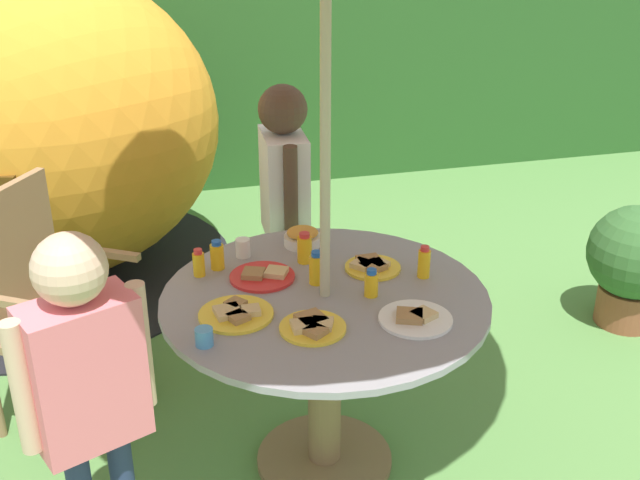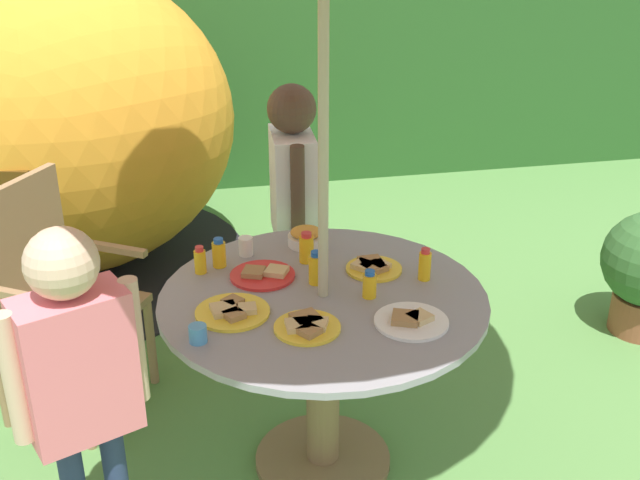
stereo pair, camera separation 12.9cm
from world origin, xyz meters
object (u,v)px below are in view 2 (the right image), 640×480
Objects in this scene: dome_tent at (38,120)px; juice_bottle_back_edge at (219,253)px; snack_bowl at (306,237)px; plate_center_front at (263,274)px; plate_mid_right at (307,326)px; juice_bottle_front_edge at (306,248)px; garden_table at (323,344)px; cup_far at (198,334)px; plate_mid_left at (233,311)px; juice_bottle_near_right at (200,261)px; wooden_chair at (49,288)px; juice_bottle_center_back at (316,268)px; cup_near at (246,246)px; juice_bottle_far_left at (370,285)px; juice_bottle_spot_a at (425,265)px; child_in_white_shirt at (293,185)px; child_in_pink_shirt at (77,366)px; plate_far_right at (373,267)px; plate_near_left at (411,320)px.

dome_tent reaches higher than juice_bottle_back_edge.
juice_bottle_back_edge reaches higher than snack_bowl.
plate_center_front is 0.41m from plate_mid_right.
juice_bottle_front_edge is (1.18, -1.77, -0.08)m from dome_tent.
cup_far is at bearing -153.94° from garden_table.
plate_mid_right is at bearing -48.38° from dome_tent.
juice_bottle_near_right reaches higher than plate_mid_left.
juice_bottle_center_back is (1.03, -0.55, 0.26)m from wooden_chair.
snack_bowl and cup_near have the same top height.
garden_table is 0.55m from juice_bottle_near_right.
juice_bottle_spot_a is (0.23, 0.09, 0.01)m from juice_bottle_far_left.
dome_tent is 1.93m from cup_near.
wooden_chair is at bearing 151.41° from plate_center_front.
plate_mid_right is 0.58m from juice_bottle_near_right.
dome_tent reaches higher than child_in_white_shirt.
cup_far is (0.58, -0.86, 0.23)m from wooden_chair.
child_in_pink_shirt reaches higher than cup_near.
juice_bottle_far_left is (0.57, -0.31, -0.00)m from juice_bottle_near_right.
juice_bottle_far_left is at bearing -88.12° from wooden_chair.
juice_bottle_spot_a reaches higher than plate_far_right.
plate_far_right is 1.70× the size of juice_bottle_spot_a.
child_in_white_shirt is 12.00× the size of juice_bottle_near_right.
plate_center_front is (-0.24, -0.73, -0.06)m from child_in_white_shirt.
plate_far_right is (0.17, -0.76, -0.06)m from child_in_white_shirt.
garden_table is at bearing -32.56° from juice_bottle_near_right.
snack_bowl is at bearing 49.39° from plate_center_front.
juice_bottle_center_back is at bearing -42.85° from dome_tent.
snack_bowl is 0.32m from plate_center_front.
snack_bowl is 1.44× the size of juice_bottle_far_left.
plate_far_right is at bearing -37.32° from dome_tent.
juice_bottle_front_edge is 0.33m from juice_bottle_back_edge.
juice_bottle_near_right is 0.85× the size of juice_bottle_center_back.
plate_near_left is 0.79m from cup_near.
plate_center_front is (1.00, -1.87, -0.13)m from dome_tent.
juice_bottle_far_left is (0.26, 0.17, 0.04)m from plate_mid_right.
juice_bottle_spot_a is at bearing -7.34° from juice_bottle_center_back.
juice_bottle_center_back is (-0.23, -0.06, 0.05)m from plate_far_right.
plate_far_right and plate_center_front have the same top height.
garden_table is 9.58× the size of juice_bottle_front_edge.
juice_bottle_far_left is 0.82× the size of juice_bottle_center_back.
juice_bottle_center_back is at bearing 172.66° from juice_bottle_spot_a.
plate_center_front is at bearing 175.95° from plate_far_right.
plate_near_left is (1.28, -0.89, 0.21)m from wooden_chair.
wooden_chair is 0.36× the size of dome_tent.
child_in_white_shirt is at bearing -26.42° from dome_tent.
dome_tent is 37.22× the size of cup_near.
cup_far is (-0.45, -0.32, -0.03)m from juice_bottle_center_back.
child_in_white_shirt is 12.42× the size of juice_bottle_far_left.
juice_bottle_spot_a reaches higher than snack_bowl.
juice_bottle_far_left is 1.77× the size of cup_far.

